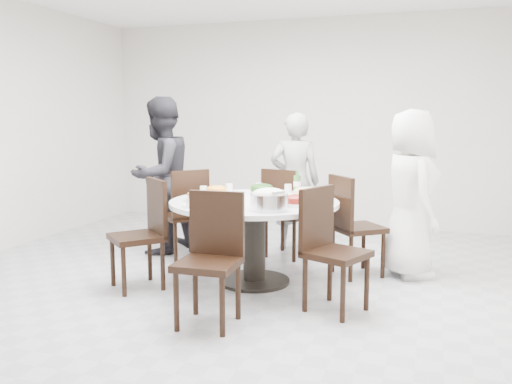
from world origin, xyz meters
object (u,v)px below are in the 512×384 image
(chair_s, at_px, (208,261))
(chair_ne, at_px, (358,226))
(chair_nw, at_px, (183,214))
(chair_sw, at_px, (136,235))
(chair_se, at_px, (337,251))
(diner_right, at_px, (410,194))
(chair_n, at_px, (288,213))
(beverage_bottle, at_px, (297,182))
(diner_left, at_px, (161,175))
(dining_table, at_px, (254,242))
(soup_bowl, at_px, (202,202))
(rice_bowl, at_px, (269,202))
(diner_middle, at_px, (295,182))

(chair_s, bearing_deg, chair_ne, 60.12)
(chair_nw, bearing_deg, chair_sw, 42.03)
(chair_se, relative_size, diner_right, 0.61)
(chair_n, xyz_separation_m, chair_se, (0.78, -1.48, 0.00))
(diner_right, distance_m, beverage_bottle, 1.05)
(beverage_bottle, bearing_deg, diner_right, 9.53)
(diner_left, bearing_deg, dining_table, 72.21)
(diner_right, bearing_deg, dining_table, 91.75)
(chair_s, xyz_separation_m, diner_left, (-1.33, 1.81, 0.38))
(chair_n, bearing_deg, soup_bowl, 91.40)
(beverage_bottle, bearing_deg, soup_bowl, -121.39)
(chair_s, relative_size, rice_bowl, 3.09)
(diner_left, bearing_deg, diner_middle, 125.58)
(diner_left, bearing_deg, chair_s, 48.04)
(diner_right, relative_size, rice_bowl, 5.06)
(dining_table, distance_m, chair_n, 1.00)
(chair_sw, relative_size, soup_bowl, 3.62)
(chair_n, xyz_separation_m, rice_bowl, (0.22, -1.42, 0.34))
(diner_middle, bearing_deg, dining_table, 74.80)
(chair_nw, xyz_separation_m, beverage_bottle, (1.26, -0.10, 0.39))
(soup_bowl, bearing_deg, rice_bowl, 1.93)
(diner_middle, distance_m, rice_bowl, 1.79)
(diner_left, distance_m, beverage_bottle, 1.61)
(chair_n, distance_m, chair_s, 2.05)
(chair_s, distance_m, rice_bowl, 0.77)
(chair_ne, height_order, chair_nw, same)
(chair_nw, relative_size, soup_bowl, 3.62)
(chair_sw, bearing_deg, soup_bowl, 44.31)
(chair_n, relative_size, rice_bowl, 3.09)
(chair_sw, xyz_separation_m, soup_bowl, (0.61, 0.03, 0.32))
(chair_ne, bearing_deg, diner_left, 45.47)
(chair_ne, xyz_separation_m, beverage_bottle, (-0.58, -0.03, 0.39))
(diner_left, xyz_separation_m, soup_bowl, (1.02, -1.20, -0.06))
(chair_ne, distance_m, chair_se, 1.02)
(diner_middle, bearing_deg, diner_left, 9.94)
(chair_ne, distance_m, chair_n, 0.93)
(diner_left, bearing_deg, chair_n, 111.76)
(chair_n, relative_size, diner_left, 0.56)
(chair_s, bearing_deg, dining_table, 88.43)
(beverage_bottle, bearing_deg, chair_s, -99.60)
(dining_table, relative_size, chair_n, 1.58)
(chair_ne, xyz_separation_m, chair_nw, (-1.84, 0.06, 0.00))
(chair_nw, bearing_deg, rice_bowl, 89.15)
(chair_sw, xyz_separation_m, diner_right, (2.22, 1.14, 0.30))
(diner_middle, xyz_separation_m, soup_bowl, (-0.34, -1.80, 0.02))
(chair_n, xyz_separation_m, diner_right, (1.25, -0.33, 0.30))
(dining_table, xyz_separation_m, chair_se, (0.83, -0.49, 0.10))
(diner_middle, distance_m, diner_left, 1.49)
(chair_s, bearing_deg, diner_middle, 87.59)
(chair_s, height_order, diner_middle, diner_middle)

